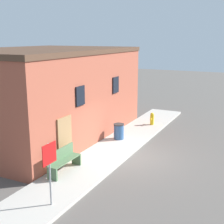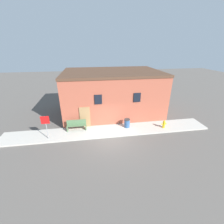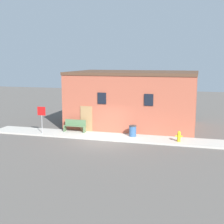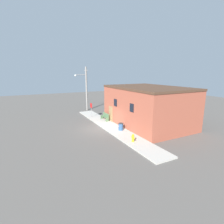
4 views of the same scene
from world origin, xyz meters
The scene contains 8 objects.
ground_plane centered at (0.00, 0.00, 0.00)m, with size 80.00×80.00×0.00m, color #56514C.
sidewalk centered at (0.00, 1.10, 0.07)m, with size 19.20×2.19×0.13m.
brick_building centered at (1.06, 5.77, 2.45)m, with size 10.81×7.28×4.90m.
fire_hydrant centered at (5.36, 0.78, 0.52)m, with size 0.50×0.24×0.77m.
stop_sign centered at (-5.31, 0.54, 1.62)m, with size 0.69×0.06×2.12m.
bench centered at (-2.97, 1.68, 0.63)m, with size 1.79×0.44×0.98m.
trash_bin centered at (1.86, 1.45, 0.56)m, with size 0.56×0.56×0.84m.
utility_pole centered at (-10.89, 1.70, 4.05)m, with size 1.80×2.17×7.59m.
Camera 4 is at (18.45, -8.16, 6.62)m, focal length 28.00 mm.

